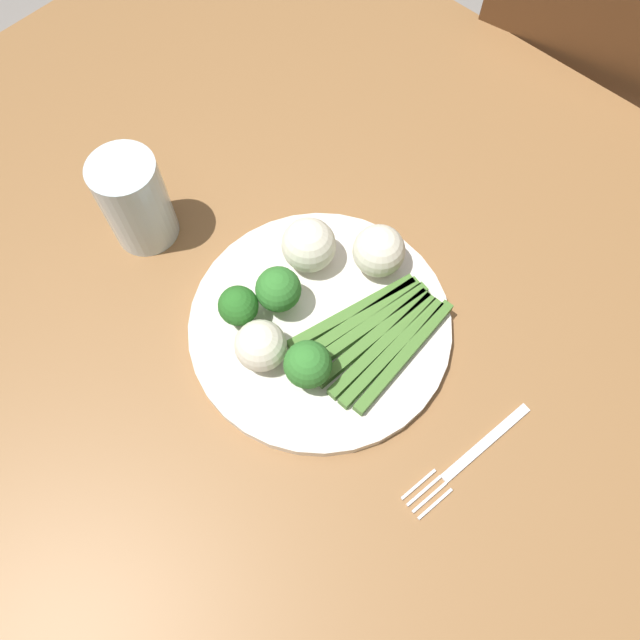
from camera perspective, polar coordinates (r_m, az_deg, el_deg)
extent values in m
cube|color=gray|center=(1.40, -0.58, -11.53)|extent=(6.00, 6.00, 0.02)
cube|color=olive|center=(0.71, -1.11, 2.56)|extent=(1.23, 1.01, 0.04)
cylinder|color=olive|center=(1.44, -5.02, 20.74)|extent=(0.07, 0.07, 0.70)
cube|color=brown|center=(1.32, 23.40, 16.72)|extent=(0.46, 0.46, 0.02)
cube|color=brown|center=(1.04, 23.83, 18.45)|extent=(0.38, 0.09, 0.40)
cylinder|color=brown|center=(1.61, 27.90, 11.56)|extent=(0.04, 0.04, 0.45)
cylinder|color=brown|center=(1.62, 17.16, 17.73)|extent=(0.04, 0.04, 0.45)
cylinder|color=brown|center=(1.39, 23.35, 2.75)|extent=(0.04, 0.04, 0.45)
cylinder|color=brown|center=(1.40, 11.15, 9.75)|extent=(0.04, 0.04, 0.45)
cylinder|color=silver|center=(0.66, 0.00, -0.46)|extent=(0.29, 0.29, 0.01)
cube|color=#47752D|center=(0.66, 3.38, 0.97)|extent=(0.06, 0.16, 0.01)
cube|color=#47752D|center=(0.65, 3.83, 0.03)|extent=(0.04, 0.16, 0.01)
cube|color=#47752D|center=(0.65, 4.49, -0.81)|extent=(0.04, 0.16, 0.01)
cube|color=#47752D|center=(0.64, 5.19, -1.63)|extent=(0.03, 0.16, 0.01)
cube|color=#47752D|center=(0.64, 6.01, -2.35)|extent=(0.02, 0.16, 0.01)
cube|color=#47752D|center=(0.64, 6.89, -3.03)|extent=(0.01, 0.16, 0.01)
cube|color=#47752D|center=(0.64, 7.85, -3.64)|extent=(0.02, 0.16, 0.01)
cylinder|color=#609E3D|center=(0.62, -1.13, -5.14)|extent=(0.02, 0.02, 0.02)
sphere|color=#337A2D|center=(0.60, -1.17, -4.25)|extent=(0.05, 0.05, 0.05)
cylinder|color=#609E3D|center=(0.66, -3.64, 1.65)|extent=(0.02, 0.02, 0.02)
sphere|color=#337A2D|center=(0.63, -3.78, 2.76)|extent=(0.05, 0.05, 0.05)
cylinder|color=#568E33|center=(0.66, -7.54, 0.43)|extent=(0.02, 0.02, 0.02)
sphere|color=#286B23|center=(0.63, -7.80, 1.36)|extent=(0.04, 0.04, 0.04)
sphere|color=silver|center=(0.67, -1.08, 7.15)|extent=(0.06, 0.06, 0.06)
sphere|color=silver|center=(0.67, 5.62, 6.58)|extent=(0.06, 0.06, 0.06)
sphere|color=silver|center=(0.62, -5.67, -2.46)|extent=(0.05, 0.05, 0.05)
cube|color=silver|center=(0.65, 15.53, -11.18)|extent=(0.03, 0.12, 0.00)
cube|color=silver|center=(0.62, 9.36, -15.20)|extent=(0.01, 0.04, 0.00)
cube|color=silver|center=(0.62, 9.87, -15.75)|extent=(0.01, 0.04, 0.00)
cube|color=silver|center=(0.62, 10.38, -16.29)|extent=(0.01, 0.04, 0.00)
cube|color=silver|center=(0.62, 10.90, -16.84)|extent=(0.01, 0.04, 0.00)
cylinder|color=silver|center=(0.72, -17.22, 10.77)|extent=(0.08, 0.08, 0.12)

